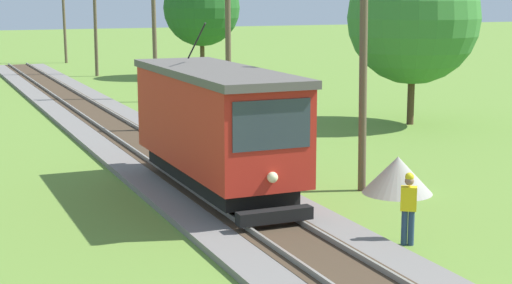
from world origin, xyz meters
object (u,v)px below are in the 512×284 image
track_worker (408,205)px  tree_right_near (414,18)px  utility_pole_far (154,29)px  red_tram (216,124)px  utility_pole_near_tram (363,58)px  utility_pole_distant (95,17)px  utility_pole_mid (228,54)px  utility_pole_horizon (64,18)px  tree_left_near (202,8)px  gravel_pile (398,175)px

track_worker → tree_right_near: (10.38, 15.32, 3.88)m
utility_pole_far → tree_right_near: bearing=-55.1°
red_tram → tree_right_near: 16.09m
utility_pole_near_tram → utility_pole_distant: bearing=90.0°
utility_pole_mid → utility_pole_distant: 26.51m
utility_pole_near_tram → tree_right_near: 13.26m
utility_pole_distant → track_worker: utility_pole_distant is taller
track_worker → utility_pole_near_tram: bearing=15.8°
utility_pole_horizon → red_tram: bearing=-95.1°
utility_pole_horizon → utility_pole_distant: bearing=-90.0°
red_tram → track_worker: 6.81m
utility_pole_near_tram → utility_pole_horizon: size_ratio=1.05×
tree_left_near → track_worker: bearing=-102.4°
tree_left_near → gravel_pile: bearing=-99.9°
utility_pole_near_tram → utility_pole_far: size_ratio=1.01×
utility_pole_distant → utility_pole_horizon: utility_pole_distant is taller
utility_pole_mid → track_worker: 16.68m
utility_pole_distant → track_worker: 43.06m
gravel_pile → tree_right_near: 14.04m
red_tram → utility_pole_mid: 11.19m
utility_pole_horizon → tree_left_near: 17.78m
red_tram → track_worker: (2.59, -6.18, -1.21)m
red_tram → utility_pole_mid: (4.38, 10.23, 1.21)m
gravel_pile → utility_pole_near_tram: bearing=135.9°
red_tram → tree_left_near: bearing=71.2°
gravel_pile → tree_right_near: tree_right_near is taller
red_tram → tree_left_near: 35.01m
red_tram → track_worker: size_ratio=4.79×
utility_pole_near_tram → utility_pole_far: utility_pole_near_tram is taller
tree_right_near → track_worker: bearing=-124.1°
utility_pole_far → gravel_pile: bearing=-88.0°
utility_pole_near_tram → gravel_pile: size_ratio=3.73×
track_worker → gravel_pile: bearing=4.2°
track_worker → tree_left_near: tree_left_near is taller
utility_pole_far → utility_pole_mid: bearing=-90.0°
tree_right_near → red_tram: bearing=-144.8°
utility_pole_far → utility_pole_horizon: bearing=90.0°
utility_pole_far → red_tram: bearing=-101.5°
red_tram → utility_pole_near_tram: bearing=-12.0°
utility_pole_near_tram → utility_pole_horizon: utility_pole_near_tram is taller
red_tram → utility_pole_mid: utility_pole_mid is taller
red_tram → utility_pole_far: (4.38, 21.46, 1.85)m
utility_pole_near_tram → utility_pole_horizon: 50.33m
utility_pole_near_tram → utility_pole_horizon: (0.00, 50.33, -0.20)m
track_worker → tree_left_near: size_ratio=0.23×
utility_pole_near_tram → tree_left_near: (6.87, 33.97, 0.89)m
red_tram → tree_right_near: bearing=35.2°
red_tram → utility_pole_near_tram: size_ratio=1.07×
red_tram → utility_pole_near_tram: utility_pole_near_tram is taller
tree_right_near → utility_pole_far: bearing=124.9°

